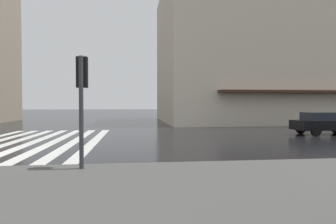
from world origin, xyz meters
name	(u,v)px	position (x,y,z in m)	size (l,w,h in m)	color
zebra_crossing	(35,141)	(4.00, -0.32, 0.00)	(13.00, 6.50, 0.01)	silver
haussmann_block_corner	(271,43)	(21.04, -21.22, 9.08)	(18.30, 25.09, 18.54)	beige
traffic_signal_post	(82,88)	(-3.51, -3.92, 2.36)	(0.44, 0.30, 3.07)	#333338
car_black	(326,123)	(5.50, -17.44, 0.76)	(1.85, 4.10, 1.41)	black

